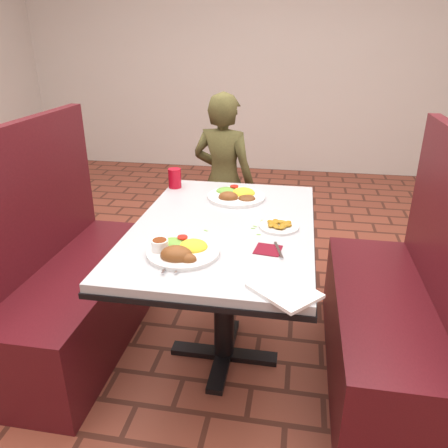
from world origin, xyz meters
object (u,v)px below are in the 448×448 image
(booth_bench_left, at_px, (73,288))
(far_dinner_plate, at_px, (236,193))
(booth_bench_right, at_px, (394,319))
(plantain_plate, at_px, (279,226))
(dining_table, at_px, (224,243))
(red_tumbler, at_px, (175,178))
(near_dinner_plate, at_px, (181,248))
(diner_person, at_px, (224,181))

(booth_bench_left, distance_m, far_dinner_plate, 0.98)
(booth_bench_right, xyz_separation_m, plantain_plate, (-0.55, -0.00, 0.43))
(dining_table, xyz_separation_m, plantain_plate, (0.25, -0.00, 0.11))
(booth_bench_right, bearing_deg, far_dinner_plate, 156.27)
(booth_bench_left, xyz_separation_m, plantain_plate, (1.05, -0.00, 0.43))
(booth_bench_left, height_order, plantain_plate, booth_bench_left)
(red_tumbler, bearing_deg, near_dinner_plate, -72.49)
(near_dinner_plate, xyz_separation_m, far_dinner_plate, (0.12, 0.67, -0.00))
(plantain_plate, xyz_separation_m, red_tumbler, (-0.61, 0.46, 0.04))
(booth_bench_left, relative_size, near_dinner_plate, 4.23)
(booth_bench_right, xyz_separation_m, near_dinner_plate, (-0.91, -0.32, 0.45))
(diner_person, xyz_separation_m, near_dinner_plate, (0.08, -1.39, 0.18))
(booth_bench_right, bearing_deg, red_tumbler, 158.19)
(dining_table, distance_m, far_dinner_plate, 0.37)
(booth_bench_right, height_order, far_dinner_plate, booth_bench_right)
(booth_bench_left, bearing_deg, far_dinner_plate, 23.47)
(far_dinner_plate, height_order, red_tumbler, red_tumbler)
(dining_table, height_order, far_dinner_plate, far_dinner_plate)
(booth_bench_right, relative_size, plantain_plate, 6.83)
(dining_table, xyz_separation_m, diner_person, (-0.19, 1.06, -0.05))
(diner_person, bearing_deg, plantain_plate, 125.93)
(booth_bench_left, height_order, red_tumbler, booth_bench_left)
(plantain_plate, bearing_deg, booth_bench_right, 0.06)
(booth_bench_right, distance_m, diner_person, 1.48)
(dining_table, bearing_deg, plantain_plate, -0.12)
(diner_person, xyz_separation_m, far_dinner_plate, (0.19, -0.71, 0.17))
(diner_person, bearing_deg, booth_bench_left, 73.82)
(booth_bench_left, bearing_deg, booth_bench_right, 0.00)
(plantain_plate, distance_m, red_tumbler, 0.77)
(dining_table, bearing_deg, booth_bench_right, 0.00)
(dining_table, relative_size, booth_bench_right, 1.01)
(dining_table, bearing_deg, booth_bench_left, 180.00)
(booth_bench_left, relative_size, diner_person, 0.99)
(plantain_plate, bearing_deg, diner_person, 112.33)
(far_dinner_plate, bearing_deg, red_tumbler, 162.57)
(booth_bench_right, bearing_deg, plantain_plate, -179.94)
(dining_table, distance_m, booth_bench_right, 0.86)
(diner_person, relative_size, near_dinner_plate, 4.25)
(near_dinner_plate, bearing_deg, far_dinner_plate, 80.19)
(dining_table, xyz_separation_m, booth_bench_right, (0.80, 0.00, -0.32))
(booth_bench_right, xyz_separation_m, diner_person, (-0.99, 1.06, 0.27))
(dining_table, xyz_separation_m, red_tumbler, (-0.36, 0.46, 0.15))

